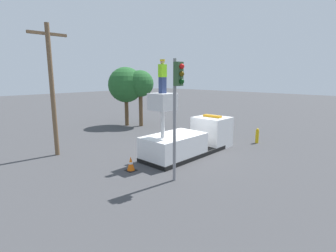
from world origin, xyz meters
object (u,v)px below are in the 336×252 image
(traffic_cone_rear, at_px, (131,164))
(tree_right_bg, at_px, (140,84))
(tree_left_bg, at_px, (126,85))
(fire_hydrant, at_px, (257,136))
(utility_pole, at_px, (52,86))
(worker, at_px, (162,76))
(bucket_truck, at_px, (190,140))
(traffic_light_pole, at_px, (177,97))

(traffic_cone_rear, distance_m, tree_right_bg, 12.56)
(traffic_cone_rear, distance_m, tree_left_bg, 12.95)
(fire_hydrant, xyz_separation_m, utility_pole, (-11.10, 7.64, 3.63))
(tree_right_bg, bearing_deg, worker, -124.66)
(worker, distance_m, tree_left_bg, 11.66)
(worker, bearing_deg, fire_hydrant, -13.97)
(utility_pole, bearing_deg, tree_left_bg, 27.00)
(bucket_truck, xyz_separation_m, worker, (-2.37, 0.00, 3.84))
(traffic_cone_rear, bearing_deg, traffic_light_pole, -77.29)
(bucket_truck, relative_size, utility_pole, 0.88)
(fire_hydrant, relative_size, utility_pole, 0.14)
(fire_hydrant, bearing_deg, worker, 166.03)
(tree_right_bg, xyz_separation_m, utility_pole, (-9.64, -3.32, 0.20))
(bucket_truck, xyz_separation_m, utility_pole, (-5.76, 5.72, 3.27))
(bucket_truck, distance_m, tree_right_bg, 10.31)
(fire_hydrant, bearing_deg, traffic_cone_rear, 167.12)
(traffic_light_pole, distance_m, traffic_cone_rear, 4.42)
(bucket_truck, height_order, traffic_cone_rear, bucket_truck)
(tree_right_bg, bearing_deg, fire_hydrant, -82.45)
(worker, xyz_separation_m, traffic_cone_rear, (-2.02, 0.31, -4.38))
(fire_hydrant, bearing_deg, tree_right_bg, 97.55)
(traffic_light_pole, xyz_separation_m, traffic_cone_rear, (-0.58, 2.59, -3.53))
(bucket_truck, bearing_deg, fire_hydrant, -19.76)
(bucket_truck, height_order, fire_hydrant, bucket_truck)
(traffic_light_pole, xyz_separation_m, tree_left_bg, (6.92, 12.53, -0.01))
(traffic_light_pole, relative_size, fire_hydrant, 5.17)
(fire_hydrant, distance_m, tree_left_bg, 12.81)
(bucket_truck, relative_size, worker, 3.86)
(fire_hydrant, xyz_separation_m, traffic_cone_rear, (-9.72, 2.22, -0.17))
(fire_hydrant, height_order, tree_right_bg, tree_right_bg)
(worker, distance_m, traffic_light_pole, 2.82)
(tree_left_bg, bearing_deg, traffic_cone_rear, -127.06)
(bucket_truck, bearing_deg, tree_left_bg, 73.07)
(traffic_cone_rear, bearing_deg, fire_hydrant, -12.88)
(fire_hydrant, distance_m, traffic_cone_rear, 9.97)
(traffic_cone_rear, bearing_deg, utility_pole, 104.24)
(traffic_light_pole, xyz_separation_m, utility_pole, (-1.96, 8.00, 0.27))
(worker, distance_m, fire_hydrant, 8.99)
(traffic_light_pole, distance_m, tree_left_bg, 14.32)
(traffic_light_pole, bearing_deg, traffic_cone_rear, 102.71)
(bucket_truck, xyz_separation_m, traffic_cone_rear, (-4.39, 0.31, -0.53))
(traffic_light_pole, bearing_deg, worker, 57.88)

